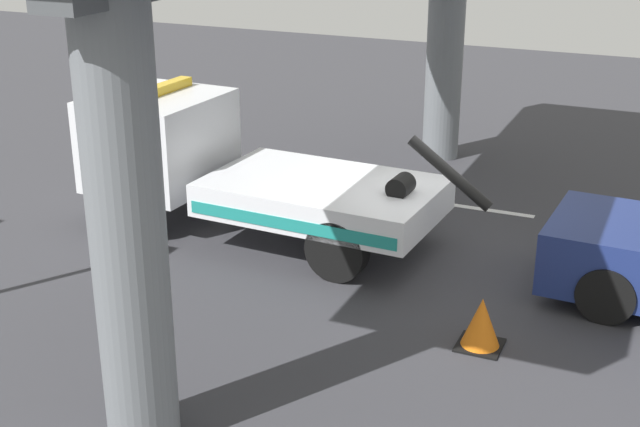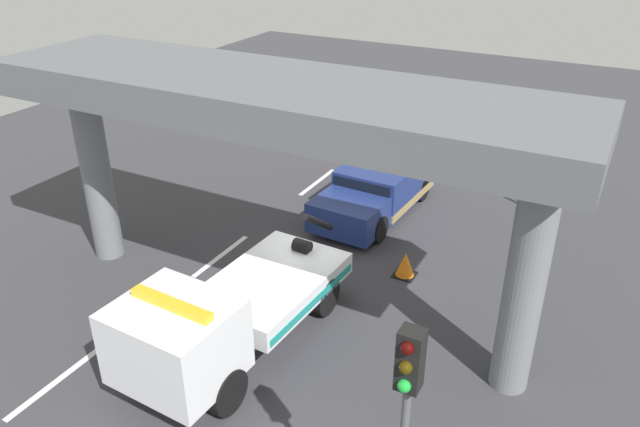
{
  "view_description": "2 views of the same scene",
  "coord_description": "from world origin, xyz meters",
  "px_view_note": "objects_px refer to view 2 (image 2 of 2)",
  "views": [
    {
      "loc": [
        -3.74,
        12.55,
        5.88
      ],
      "look_at": [
        1.48,
        0.78,
        0.91
      ],
      "focal_mm": 48.61,
      "sensor_mm": 36.0,
      "label": 1
    },
    {
      "loc": [
        12.36,
        7.03,
        9.36
      ],
      "look_at": [
        -1.04,
        -0.1,
        1.58
      ],
      "focal_mm": 34.62,
      "sensor_mm": 36.0,
      "label": 2
    }
  ],
  "objects_px": {
    "towed_van_green": "(377,189)",
    "traffic_cone_orange": "(405,265)",
    "traffic_light_far": "(406,410)",
    "tow_truck_white": "(222,316)",
    "traffic_light_near": "(563,134)"
  },
  "relations": [
    {
      "from": "tow_truck_white",
      "to": "traffic_cone_orange",
      "type": "xyz_separation_m",
      "value": [
        -5.23,
        2.34,
        -0.86
      ]
    },
    {
      "from": "towed_van_green",
      "to": "traffic_cone_orange",
      "type": "height_order",
      "value": "towed_van_green"
    },
    {
      "from": "traffic_cone_orange",
      "to": "towed_van_green",
      "type": "bearing_deg",
      "value": -145.5
    },
    {
      "from": "towed_van_green",
      "to": "traffic_light_far",
      "type": "distance_m",
      "value": 12.81
    },
    {
      "from": "traffic_light_far",
      "to": "tow_truck_white",
      "type": "bearing_deg",
      "value": -118.52
    },
    {
      "from": "towed_van_green",
      "to": "traffic_cone_orange",
      "type": "relative_size",
      "value": 7.4
    },
    {
      "from": "traffic_light_near",
      "to": "traffic_cone_orange",
      "type": "distance_m",
      "value": 6.67
    },
    {
      "from": "tow_truck_white",
      "to": "towed_van_green",
      "type": "distance_m",
      "value": 8.58
    },
    {
      "from": "tow_truck_white",
      "to": "traffic_light_near",
      "type": "bearing_deg",
      "value": 153.85
    },
    {
      "from": "traffic_light_near",
      "to": "traffic_light_far",
      "type": "relative_size",
      "value": 0.86
    },
    {
      "from": "traffic_light_far",
      "to": "towed_van_green",
      "type": "bearing_deg",
      "value": -155.53
    },
    {
      "from": "tow_truck_white",
      "to": "towed_van_green",
      "type": "bearing_deg",
      "value": 179.74
    },
    {
      "from": "traffic_light_near",
      "to": "traffic_cone_orange",
      "type": "xyz_separation_m",
      "value": [
        5.43,
        -2.9,
        -2.57
      ]
    },
    {
      "from": "tow_truck_white",
      "to": "traffic_light_near",
      "type": "distance_m",
      "value": 11.99
    },
    {
      "from": "traffic_light_near",
      "to": "traffic_cone_orange",
      "type": "bearing_deg",
      "value": -28.1
    }
  ]
}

